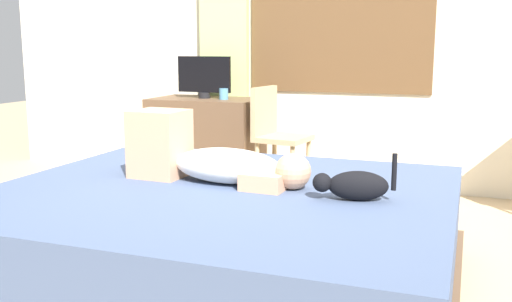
% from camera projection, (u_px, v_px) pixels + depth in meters
% --- Properties ---
extents(ground_plane, '(16.00, 16.00, 0.00)m').
position_uv_depth(ground_plane, '(224.00, 284.00, 2.90)').
color(ground_plane, tan).
extents(back_wall_with_window, '(6.40, 0.14, 2.90)m').
position_uv_depth(back_wall_with_window, '(335.00, 12.00, 4.80)').
color(back_wall_with_window, beige).
rests_on(back_wall_with_window, ground).
extents(bed, '(2.17, 1.88, 0.51)m').
position_uv_depth(bed, '(222.00, 241.00, 2.78)').
color(bed, brown).
rests_on(bed, ground).
extents(person_lying, '(0.94, 0.30, 0.34)m').
position_uv_depth(person_lying, '(209.00, 158.00, 2.86)').
color(person_lying, silver).
rests_on(person_lying, bed).
extents(cat, '(0.35, 0.17, 0.21)m').
position_uv_depth(cat, '(354.00, 185.00, 2.51)').
color(cat, black).
rests_on(cat, bed).
extents(desk, '(0.90, 0.56, 0.74)m').
position_uv_depth(desk, '(207.00, 142.00, 4.96)').
color(desk, brown).
rests_on(desk, ground).
extents(tv_monitor, '(0.48, 0.10, 0.35)m').
position_uv_depth(tv_monitor, '(204.00, 77.00, 4.87)').
color(tv_monitor, black).
rests_on(tv_monitor, desk).
extents(cup, '(0.08, 0.08, 0.09)m').
position_uv_depth(cup, '(224.00, 94.00, 4.78)').
color(cup, teal).
rests_on(cup, desk).
extents(chair_by_desk, '(0.43, 0.43, 0.86)m').
position_uv_depth(chair_by_desk, '(275.00, 132.00, 4.58)').
color(chair_by_desk, tan).
rests_on(chair_by_desk, ground).
extents(curtain_left, '(0.44, 0.06, 2.35)m').
position_uv_depth(curtain_left, '(224.00, 46.00, 5.06)').
color(curtain_left, '#ADCC75').
rests_on(curtain_left, ground).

